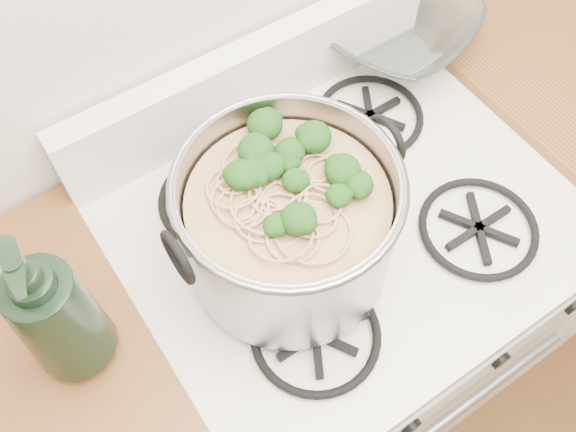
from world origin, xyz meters
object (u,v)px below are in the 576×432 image
(stock_pot, at_px, (288,224))
(glass_bowl, at_px, (392,35))
(bottle, at_px, (51,309))
(gas_range, at_px, (331,321))
(spatula, at_px, (326,183))

(stock_pot, relative_size, glass_bowl, 2.89)
(glass_bowl, distance_m, bottle, 0.85)
(glass_bowl, xyz_separation_m, bottle, (-0.80, -0.25, 0.13))
(gas_range, height_order, bottle, bottle)
(spatula, bearing_deg, bottle, -153.15)
(spatula, height_order, bottle, bottle)
(spatula, distance_m, bottle, 0.50)
(bottle, bearing_deg, gas_range, 3.92)
(gas_range, bearing_deg, bottle, 176.45)
(gas_range, distance_m, stock_pot, 0.61)
(bottle, bearing_deg, glass_bowl, 24.84)
(gas_range, height_order, stock_pot, stock_pot)
(spatula, bearing_deg, stock_pot, -126.50)
(gas_range, relative_size, spatula, 2.98)
(stock_pot, height_order, glass_bowl, stock_pot)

